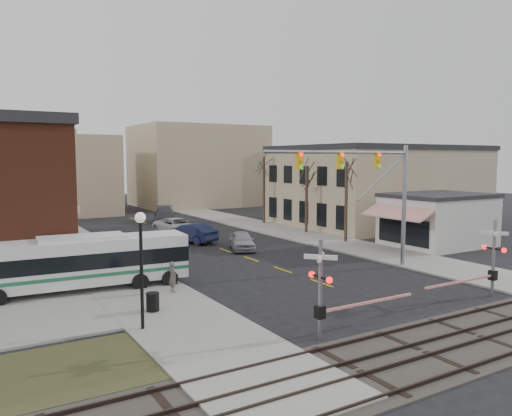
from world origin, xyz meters
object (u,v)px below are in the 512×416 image
(pedestrian_far, at_px, (105,267))
(pedestrian_near, at_px, (173,277))
(car_c, at_px, (177,226))
(rr_crossing_west, at_px, (329,289))
(car_b, at_px, (190,233))
(rr_crossing_east, at_px, (488,260))
(car_d, at_px, (165,215))
(car_a, at_px, (242,241))
(traffic_signal_mast, at_px, (371,180))
(trash_bin, at_px, (153,302))
(transit_bus, at_px, (83,262))
(street_lamp, at_px, (141,247))

(pedestrian_far, bearing_deg, pedestrian_near, -108.49)
(car_c, height_order, pedestrian_near, pedestrian_near)
(rr_crossing_west, height_order, car_b, rr_crossing_west)
(rr_crossing_east, bearing_deg, car_d, 95.12)
(car_b, bearing_deg, car_a, 87.37)
(traffic_signal_mast, xyz_separation_m, pedestrian_near, (-12.67, 1.39, -4.86))
(trash_bin, bearing_deg, transit_bus, 108.74)
(car_c, bearing_deg, street_lamp, -125.79)
(trash_bin, height_order, pedestrian_near, pedestrian_near)
(rr_crossing_west, xyz_separation_m, car_d, (7.36, 37.86, -1.12))
(car_b, relative_size, car_d, 0.85)
(rr_crossing_west, xyz_separation_m, car_b, (4.33, 23.81, -1.15))
(street_lamp, relative_size, pedestrian_near, 2.98)
(rr_crossing_east, xyz_separation_m, pedestrian_near, (-13.69, 8.91, -1.04))
(pedestrian_near, bearing_deg, car_d, -26.53)
(pedestrian_near, height_order, pedestrian_far, pedestrian_near)
(transit_bus, distance_m, car_c, 20.74)
(transit_bus, xyz_separation_m, street_lamp, (0.74, -7.73, 1.91))
(rr_crossing_east, bearing_deg, car_c, 100.84)
(car_c, bearing_deg, transit_bus, -136.70)
(transit_bus, bearing_deg, car_d, 60.95)
(rr_crossing_east, bearing_deg, transit_bus, 146.03)
(trash_bin, height_order, car_b, car_b)
(street_lamp, xyz_separation_m, pedestrian_far, (0.75, 8.96, -2.62))
(rr_crossing_west, height_order, rr_crossing_east, same)
(car_a, xyz_separation_m, car_d, (0.90, 19.25, 0.12))
(traffic_signal_mast, bearing_deg, car_b, 108.62)
(traffic_signal_mast, xyz_separation_m, street_lamp, (-15.86, -3.37, -2.26))
(trash_bin, relative_size, pedestrian_far, 0.53)
(traffic_signal_mast, distance_m, rr_crossing_west, 13.05)
(rr_crossing_west, bearing_deg, transit_bus, 119.45)
(rr_crossing_east, relative_size, pedestrian_far, 3.51)
(rr_crossing_west, bearing_deg, pedestrian_near, 107.79)
(traffic_signal_mast, xyz_separation_m, car_d, (-2.34, 30.01, -4.95))
(pedestrian_near, xyz_separation_m, pedestrian_far, (-2.44, 4.20, -0.01))
(car_c, bearing_deg, pedestrian_near, -123.42)
(pedestrian_near, distance_m, pedestrian_far, 4.86)
(transit_bus, height_order, pedestrian_far, transit_bus)
(rr_crossing_west, relative_size, pedestrian_far, 3.51)
(car_b, bearing_deg, pedestrian_near, 38.44)
(car_c, height_order, pedestrian_far, pedestrian_far)
(car_c, bearing_deg, rr_crossing_east, -90.05)
(transit_bus, distance_m, street_lamp, 7.99)
(transit_bus, bearing_deg, pedestrian_near, -37.06)
(street_lamp, height_order, car_d, street_lamp)
(car_c, distance_m, pedestrian_far, 18.86)
(rr_crossing_east, distance_m, pedestrian_near, 16.36)
(transit_bus, relative_size, rr_crossing_east, 2.01)
(trash_bin, height_order, car_a, car_a)
(rr_crossing_east, height_order, car_a, rr_crossing_east)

